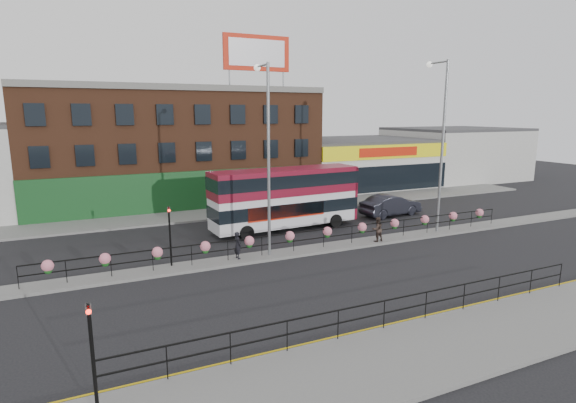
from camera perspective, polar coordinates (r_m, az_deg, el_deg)
name	(u,v)px	position (r m, az deg, el deg)	size (l,w,h in m)	color
ground	(309,251)	(27.00, 2.66, -6.34)	(120.00, 120.00, 0.00)	black
south_pavement	(461,342)	(17.95, 21.15, -16.26)	(60.00, 4.00, 0.15)	slate
north_pavement	(243,211)	(37.69, -5.68, -1.20)	(60.00, 4.00, 0.15)	slate
median	(309,250)	(26.97, 2.66, -6.19)	(60.00, 1.60, 0.15)	slate
yellow_line_inner	(418,317)	(19.46, 16.19, -13.94)	(60.00, 0.10, 0.01)	gold
yellow_line_outer	(421,319)	(19.34, 16.54, -14.13)	(60.00, 0.10, 0.01)	gold
brick_building	(174,145)	(43.65, -14.26, 6.91)	(25.00, 12.21, 10.30)	brown
supermarket	(355,162)	(51.31, 8.50, 4.94)	(15.00, 12.25, 5.30)	silver
warehouse_east	(454,153)	(60.61, 20.31, 5.79)	(14.50, 12.00, 6.30)	#B6B6B1
billboard	(257,53)	(40.79, -3.99, 18.28)	(6.00, 0.29, 4.40)	red
median_railing	(309,234)	(26.70, 2.68, -4.20)	(30.04, 0.56, 1.23)	black
south_railing	(384,308)	(17.63, 12.14, -13.06)	(20.04, 0.05, 1.12)	black
double_decker_bus	(286,192)	(31.39, -0.27, 1.16)	(10.85, 3.20, 4.33)	silver
car	(391,205)	(36.93, 12.92, -0.45)	(5.33, 2.32, 1.71)	#23242E
pedestrian_a	(238,245)	(25.17, -6.42, -5.53)	(0.46, 0.61, 1.53)	black
pedestrian_b	(377,229)	(28.84, 11.26, -3.47)	(0.77, 0.60, 1.57)	#342822
lamp_column_west	(267,144)	(25.00, -2.73, 7.36)	(0.38, 1.87, 10.65)	gray
lamp_column_east	(440,132)	(31.85, 18.76, 8.39)	(0.41, 2.00, 11.38)	gray
traffic_light_south	(91,335)	(13.16, -23.76, -15.29)	(0.15, 0.28, 3.65)	black
traffic_light_median	(169,223)	(24.25, -14.83, -2.68)	(0.15, 0.28, 3.65)	black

